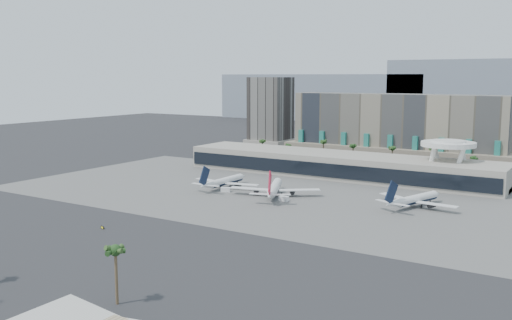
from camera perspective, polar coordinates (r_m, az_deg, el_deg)
The scene contains 15 objects.
ground at distance 212.82m, azimuth -3.94°, elevation -5.97°, with size 900.00×900.00×0.00m, color #232326.
apron_pad at distance 258.17m, azimuth 3.25°, elevation -3.40°, with size 260.00×130.00×0.06m, color #5B5B59.
mountain_ridge at distance 643.93m, azimuth 23.77°, elevation 5.64°, with size 680.00×60.00×70.00m.
hotel at distance 360.62m, azimuth 13.88°, elevation 2.42°, with size 140.00×30.00×42.00m.
office_tower at distance 426.81m, azimuth 1.47°, elevation 4.38°, with size 30.00×30.00×52.00m.
terminal at distance 305.51m, azimuth 8.22°, elevation -0.40°, with size 170.00×32.50×14.50m.
saucer_structure at distance 292.40m, azimuth 18.67°, elevation 1.21°, with size 26.00×26.00×21.89m.
palm_row at distance 334.69m, azimuth 11.77°, elevation 0.96°, with size 157.80×2.80×13.10m.
airliner_left at distance 271.53m, azimuth -3.18°, elevation -2.14°, with size 35.71×36.73×12.69m.
airliner_centre at distance 252.25m, azimuth 1.84°, elevation -2.84°, with size 37.91×39.04×14.42m.
airliner_right at distance 240.31m, azimuth 15.58°, elevation -3.80°, with size 34.95×36.17×12.91m.
service_vehicle_a at distance 262.66m, azimuth -3.07°, elevation -2.98°, with size 4.23×2.07×2.07m, color white.
service_vehicle_b at distance 243.50m, azimuth 2.81°, elevation -3.88°, with size 3.97×2.27×2.04m, color white.
taxiway_sign at distance 206.99m, azimuth -15.11°, elevation -6.53°, with size 2.04×0.84×0.93m.
near_palm_b at distance 137.02m, azimuth -13.87°, elevation -9.35°, with size 6.00×6.00×14.43m.
Camera 1 is at (121.36, -166.70, 52.67)m, focal length 40.00 mm.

